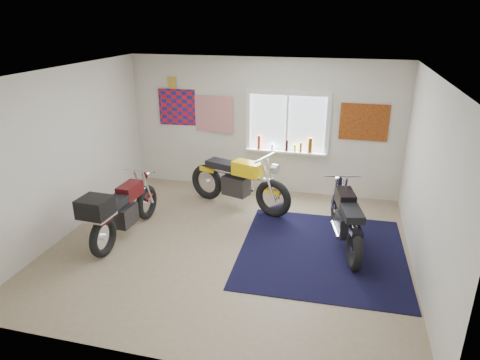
% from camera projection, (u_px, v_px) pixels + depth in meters
% --- Properties ---
extents(ground, '(5.50, 5.50, 0.00)m').
position_uv_depth(ground, '(230.00, 246.00, 6.81)').
color(ground, '#9E896B').
rests_on(ground, ground).
extents(room_shell, '(5.50, 5.50, 5.50)m').
position_uv_depth(room_shell, '(229.00, 147.00, 6.22)').
color(room_shell, white).
rests_on(room_shell, ground).
extents(navy_rug, '(2.58, 2.67, 0.01)m').
position_uv_depth(navy_rug, '(322.00, 252.00, 6.64)').
color(navy_rug, black).
rests_on(navy_rug, ground).
extents(window_assembly, '(1.66, 0.17, 1.26)m').
position_uv_depth(window_assembly, '(287.00, 127.00, 8.43)').
color(window_assembly, white).
rests_on(window_assembly, room_shell).
extents(oil_bottles, '(1.11, 0.09, 0.30)m').
position_uv_depth(oil_bottles, '(290.00, 145.00, 8.48)').
color(oil_bottles, maroon).
rests_on(oil_bottles, window_assembly).
extents(flag_display, '(1.60, 0.10, 1.17)m').
position_uv_depth(flag_display, '(172.00, 83.00, 8.71)').
color(flag_display, red).
rests_on(flag_display, room_shell).
extents(triumph_poster, '(0.90, 0.03, 0.70)m').
position_uv_depth(triumph_poster, '(364.00, 122.00, 8.05)').
color(triumph_poster, '#A54C14').
rests_on(triumph_poster, room_shell).
extents(yellow_triumph, '(2.14, 0.92, 1.11)m').
position_uv_depth(yellow_triumph, '(238.00, 183.00, 8.04)').
color(yellow_triumph, black).
rests_on(yellow_triumph, ground).
extents(black_chrome_bike, '(0.68, 1.95, 1.01)m').
position_uv_depth(black_chrome_bike, '(346.00, 220.00, 6.68)').
color(black_chrome_bike, black).
rests_on(black_chrome_bike, navy_rug).
extents(maroon_tourer, '(0.60, 1.97, 1.00)m').
position_uv_depth(maroon_tourer, '(120.00, 211.00, 6.83)').
color(maroon_tourer, black).
rests_on(maroon_tourer, ground).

